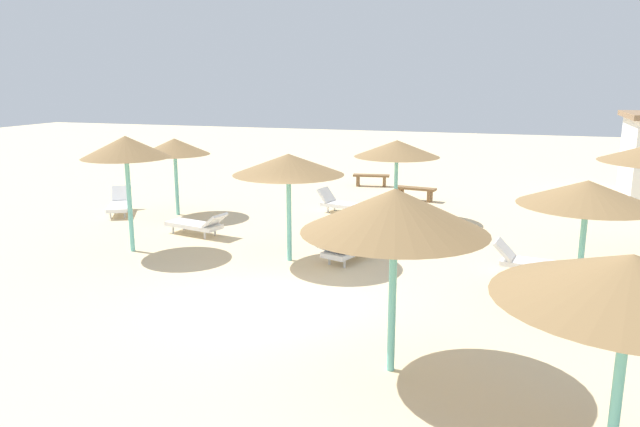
{
  "coord_description": "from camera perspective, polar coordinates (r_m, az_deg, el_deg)",
  "views": [
    {
      "loc": [
        4.38,
        -10.62,
        4.43
      ],
      "look_at": [
        0.0,
        3.0,
        1.2
      ],
      "focal_mm": 33.9,
      "sensor_mm": 36.0,
      "label": 1
    }
  ],
  "objects": [
    {
      "name": "ground_plane",
      "position": [
        12.31,
        -4.32,
        -8.4
      ],
      "size": [
        80.0,
        80.0,
        0.0
      ],
      "primitive_type": "plane",
      "color": "beige"
    },
    {
      "name": "lounger_2",
      "position": [
        14.85,
        2.62,
        -3.41
      ],
      "size": [
        1.21,
        2.02,
        0.62
      ],
      "color": "white",
      "rests_on": "ground"
    },
    {
      "name": "parasol_7",
      "position": [
        7.13,
        27.29,
        -5.46
      ],
      "size": [
        2.87,
        2.87,
        2.64
      ],
      "color": "#6BC6BC",
      "rests_on": "ground"
    },
    {
      "name": "parasol_0",
      "position": [
        16.04,
        -17.87,
        5.94
      ],
      "size": [
        2.23,
        2.23,
        3.0
      ],
      "color": "#6BC6BC",
      "rests_on": "ground"
    },
    {
      "name": "lounger_3",
      "position": [
        21.16,
        -18.38,
        0.88
      ],
      "size": [
        1.46,
        1.92,
        0.8
      ],
      "color": "white",
      "rests_on": "ground"
    },
    {
      "name": "parasol_3",
      "position": [
        20.14,
        -13.57,
        6.14
      ],
      "size": [
        2.27,
        2.27,
        2.52
      ],
      "color": "#6BC6BC",
      "rests_on": "ground"
    },
    {
      "name": "parasol_6",
      "position": [
        8.87,
        7.07,
        0.23
      ],
      "size": [
        2.78,
        2.78,
        2.86
      ],
      "color": "#6BC6BC",
      "rests_on": "ground"
    },
    {
      "name": "parasol_2",
      "position": [
        14.52,
        -2.99,
        4.63
      ],
      "size": [
        2.69,
        2.69,
        2.65
      ],
      "color": "#6BC6BC",
      "rests_on": "ground"
    },
    {
      "name": "bench_0",
      "position": [
        25.24,
        4.86,
        3.36
      ],
      "size": [
        1.54,
        0.63,
        0.49
      ],
      "color": "brown",
      "rests_on": "ground"
    },
    {
      "name": "bench_1",
      "position": [
        22.48,
        8.99,
        2.09
      ],
      "size": [
        1.54,
        0.61,
        0.49
      ],
      "color": "brown",
      "rests_on": "ground"
    },
    {
      "name": "lounger_4",
      "position": [
        14.62,
        19.53,
        -4.36
      ],
      "size": [
        1.94,
        0.9,
        0.76
      ],
      "color": "white",
      "rests_on": "ground"
    },
    {
      "name": "lounger_0",
      "position": [
        17.66,
        -11.51,
        -1.01
      ],
      "size": [
        1.98,
        1.04,
        0.72
      ],
      "color": "white",
      "rests_on": "ground"
    },
    {
      "name": "lounger_5",
      "position": [
        20.12,
        2.2,
        0.94
      ],
      "size": [
        1.95,
        1.07,
        0.79
      ],
      "color": "white",
      "rests_on": "ground"
    },
    {
      "name": "parasol_4",
      "position": [
        12.77,
        23.92,
        1.75
      ],
      "size": [
        2.64,
        2.64,
        2.5
      ],
      "color": "#6BC6BC",
      "rests_on": "ground"
    },
    {
      "name": "parasol_5",
      "position": [
        18.97,
        7.27,
        6.09
      ],
      "size": [
        2.66,
        2.66,
        2.54
      ],
      "color": "#6BC6BC",
      "rests_on": "ground"
    }
  ]
}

